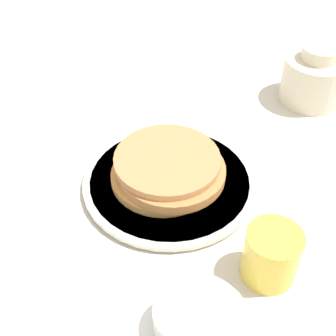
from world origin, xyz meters
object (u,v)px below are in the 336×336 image
cream_jug (314,78)px  juice_glass (271,255)px  pancake_stack (169,169)px  plate (168,181)px

cream_jug → juice_glass: bearing=33.7°
juice_glass → pancake_stack: bearing=-88.2°
pancake_stack → juice_glass: size_ratio=2.31×
pancake_stack → cream_jug: bearing=-175.6°
plate → pancake_stack: (-0.00, 0.00, 0.02)m
pancake_stack → cream_jug: size_ratio=1.47×
pancake_stack → cream_jug: cream_jug is taller
plate → cream_jug: size_ratio=2.26×
juice_glass → cream_jug: bearing=-146.3°
pancake_stack → cream_jug: 0.33m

